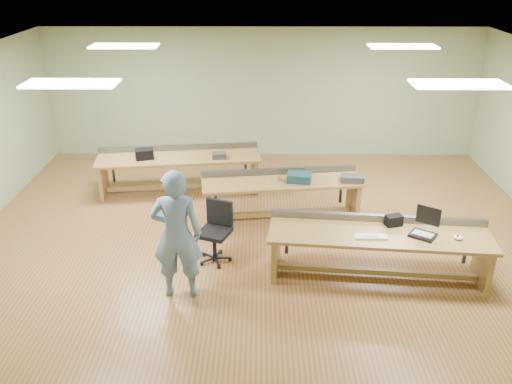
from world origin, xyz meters
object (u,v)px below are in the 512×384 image
at_px(laptop_base, 423,235).
at_px(parts_bin_teal, 299,177).
at_px(task_chair, 216,240).
at_px(camera_bag, 394,220).
at_px(workbench_back, 179,165).
at_px(mug, 295,176).
at_px(workbench_mid, 282,190).
at_px(workbench_front, 378,243).
at_px(parts_bin_grey, 353,178).
at_px(person, 177,235).
at_px(drinks_can, 278,178).

xyz_separation_m(laptop_base, parts_bin_teal, (-1.66, 2.05, 0.05)).
bearing_deg(task_chair, camera_bag, 16.36).
bearing_deg(parts_bin_teal, laptop_base, -50.96).
relative_size(workbench_back, mug, 26.61).
relative_size(laptop_base, mug, 2.82).
bearing_deg(camera_bag, workbench_mid, 116.10).
bearing_deg(workbench_mid, mug, 10.27).
height_order(workbench_front, parts_bin_grey, same).
relative_size(person, parts_bin_grey, 4.80).
height_order(workbench_back, mug, workbench_back).
relative_size(task_chair, drinks_can, 9.26).
xyz_separation_m(workbench_front, workbench_mid, (-1.37, 1.97, -0.01)).
relative_size(mug, drinks_can, 1.19).
xyz_separation_m(workbench_back, person, (0.49, -3.70, 0.40)).
bearing_deg(task_chair, parts_bin_grey, 53.31).
xyz_separation_m(parts_bin_teal, parts_bin_grey, (0.96, 0.01, -0.02)).
distance_m(parts_bin_teal, mug, 0.14).
height_order(person, parts_bin_grey, person).
height_order(workbench_back, drinks_can, workbench_back).
relative_size(person, camera_bag, 7.97).
bearing_deg(camera_bag, person, 176.02).
bearing_deg(mug, parts_bin_teal, -60.84).
bearing_deg(person, task_chair, -116.58).
relative_size(workbench_back, task_chair, 3.42).
height_order(workbench_front, task_chair, task_chair).
bearing_deg(workbench_front, mug, 124.67).
relative_size(workbench_back, drinks_can, 31.63).
relative_size(workbench_back, camera_bag, 13.85).
relative_size(camera_bag, drinks_can, 2.28).
bearing_deg(task_chair, workbench_back, 130.28).
distance_m(task_chair, drinks_can, 1.84).
bearing_deg(laptop_base, task_chair, -155.83).
bearing_deg(mug, person, -125.10).
bearing_deg(parts_bin_teal, parts_bin_grey, 0.38).
bearing_deg(workbench_front, camera_bag, 46.79).
bearing_deg(parts_bin_teal, camera_bag, -52.46).
distance_m(workbench_front, parts_bin_grey, 1.95).
bearing_deg(workbench_back, laptop_base, -46.54).
distance_m(camera_bag, task_chair, 2.76).
xyz_separation_m(workbench_mid, person, (-1.54, -2.46, 0.41)).
height_order(parts_bin_grey, mug, parts_bin_grey).
relative_size(workbench_front, parts_bin_grey, 8.27).
distance_m(person, parts_bin_grey, 3.71).
bearing_deg(camera_bag, task_chair, 158.37).
bearing_deg(workbench_mid, parts_bin_teal, -15.99).
height_order(workbench_front, camera_bag, camera_bag).
relative_size(workbench_front, parts_bin_teal, 7.82).
xyz_separation_m(workbench_back, camera_bag, (3.65, -2.99, 0.27)).
xyz_separation_m(workbench_front, parts_bin_grey, (-0.10, 1.93, 0.24)).
distance_m(workbench_front, workbench_mid, 2.40).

